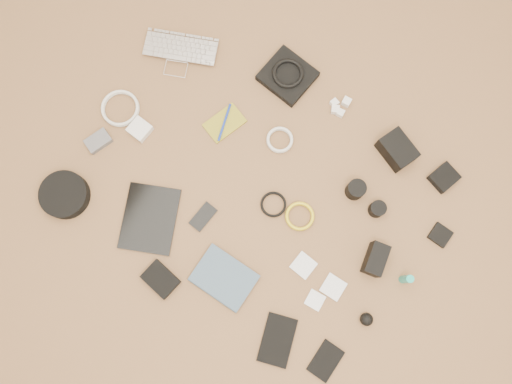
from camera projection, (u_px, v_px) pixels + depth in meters
The scene contains 34 objects.
room_shell at pixel (252, 31), 0.71m from camera, with size 4.04×4.04×2.58m.
laptop at pixel (179, 58), 2.03m from camera, with size 0.30×0.21×0.02m, color silver.
headphone_pouch at pixel (288, 76), 2.01m from camera, with size 0.19×0.18×0.03m, color black.
headphones at pixel (288, 73), 1.99m from camera, with size 0.13×0.13×0.02m, color black.
charger_a at pixel (346, 102), 1.99m from camera, with size 0.03×0.03×0.03m, color white.
charger_b at pixel (335, 110), 1.99m from camera, with size 0.03×0.03×0.03m, color white.
charger_c at pixel (340, 113), 1.99m from camera, with size 0.03×0.03×0.03m, color white.
charger_d at pixel (334, 103), 1.99m from camera, with size 0.03×0.03×0.03m, color white.
dslr_camera at pixel (397, 150), 1.93m from camera, with size 0.14×0.10×0.08m, color black.
lens_pouch at pixel (444, 178), 1.93m from camera, with size 0.08×0.10×0.03m, color black.
notebook_olive at pixel (225, 123), 1.99m from camera, with size 0.10×0.15×0.01m, color olive.
pen_blue at pixel (224, 122), 1.98m from camera, with size 0.01×0.01×0.16m, color #142EA3.
cable_white_a at pixel (280, 140), 1.97m from camera, with size 0.11×0.11×0.01m, color silver.
lens_a at pixel (356, 190), 1.90m from camera, with size 0.07×0.07×0.08m, color black.
lens_b at pixel (377, 209), 1.90m from camera, with size 0.06×0.06×0.06m, color black.
card_reader at pixel (440, 235), 1.90m from camera, with size 0.07×0.07×0.02m, color black.
power_brick at pixel (140, 129), 1.97m from camera, with size 0.08×0.08×0.03m, color white.
cable_white_b at pixel (121, 109), 2.00m from camera, with size 0.15×0.15×0.01m, color silver.
cable_black at pixel (273, 205), 1.92m from camera, with size 0.10×0.10×0.01m, color black.
cable_yellow at pixel (300, 216), 1.91m from camera, with size 0.11×0.11×0.01m, color gold.
flash at pixel (375, 259), 1.84m from camera, with size 0.06×0.12×0.09m, color black.
lens_cleaner at pixel (406, 279), 1.82m from camera, with size 0.03×0.03×0.10m, color #19A695.
battery_charger at pixel (98, 141), 1.96m from camera, with size 0.06×0.10×0.03m, color #57575C.
tablet at pixel (150, 219), 1.91m from camera, with size 0.20×0.26×0.01m, color black.
phone at pixel (203, 217), 1.91m from camera, with size 0.06×0.11×0.01m, color black.
filter_case_left at pixel (303, 265), 1.88m from camera, with size 0.08×0.08×0.01m, color silver.
filter_case_mid at pixel (315, 300), 1.85m from camera, with size 0.06×0.06×0.01m, color silver.
filter_case_right at pixel (333, 287), 1.86m from camera, with size 0.08×0.08×0.01m, color silver.
air_blower at pixel (367, 319), 1.82m from camera, with size 0.05×0.05×0.05m, color black.
headphone_case at pixel (65, 195), 1.91m from camera, with size 0.18×0.18×0.05m, color black.
drive_case at pixel (161, 279), 1.86m from camera, with size 0.13×0.09×0.03m, color black.
paperback at pixel (212, 296), 1.85m from camera, with size 0.16×0.22×0.02m, color #3F556B.
notebook_black_a at pixel (277, 340), 1.82m from camera, with size 0.11×0.18×0.01m, color black.
notebook_black_b at pixel (326, 361), 1.81m from camera, with size 0.09×0.13×0.01m, color black.
Camera 1 is at (0.19, -0.31, 1.90)m, focal length 35.00 mm.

